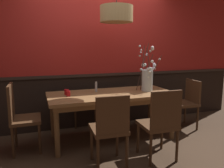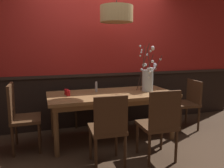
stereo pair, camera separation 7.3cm
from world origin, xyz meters
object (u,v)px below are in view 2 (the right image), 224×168
(chair_near_side_left, at_px, (108,127))
(chair_head_east_end, at_px, (188,101))
(dining_table, at_px, (112,98))
(chair_far_side_left, at_px, (83,97))
(candle_holder_nearer_center, at_px, (66,92))
(chair_near_side_right, at_px, (160,122))
(pendant_lamp, at_px, (117,14))
(chair_far_side_right, at_px, (113,95))
(condiment_bottle, at_px, (96,87))
(candle_holder_nearer_edge, at_px, (68,93))
(vase_with_blossoms, at_px, (148,79))
(chair_head_west_end, at_px, (20,114))

(chair_near_side_left, xyz_separation_m, chair_head_east_end, (1.77, 0.85, -0.02))
(dining_table, distance_m, chair_far_side_left, 0.92)
(candle_holder_nearer_center, bearing_deg, dining_table, -9.76)
(chair_far_side_left, height_order, chair_head_east_end, chair_far_side_left)
(chair_near_side_right, height_order, pendant_lamp, pendant_lamp)
(chair_far_side_right, bearing_deg, pendant_lamp, -105.21)
(dining_table, height_order, chair_near_side_left, chair_near_side_left)
(chair_far_side_right, relative_size, pendant_lamp, 0.91)
(chair_near_side_left, bearing_deg, chair_near_side_right, -3.24)
(chair_near_side_left, xyz_separation_m, chair_near_side_right, (0.66, -0.04, 0.00))
(condiment_bottle, bearing_deg, chair_near_side_left, -96.48)
(chair_near_side_right, height_order, candle_holder_nearer_center, chair_near_side_right)
(candle_holder_nearer_edge, bearing_deg, chair_far_side_right, 41.61)
(vase_with_blossoms, bearing_deg, chair_near_side_left, -138.70)
(dining_table, relative_size, chair_near_side_right, 2.10)
(chair_head_east_end, bearing_deg, vase_with_blossoms, -178.41)
(chair_far_side_right, height_order, chair_near_side_right, chair_near_side_right)
(chair_far_side_right, height_order, condiment_bottle, condiment_bottle)
(chair_far_side_right, bearing_deg, chair_near_side_left, -110.32)
(dining_table, relative_size, chair_near_side_left, 2.15)
(dining_table, relative_size, chair_head_west_end, 2.05)
(dining_table, xyz_separation_m, candle_holder_nearer_center, (-0.69, 0.12, 0.12))
(chair_near_side_left, distance_m, candle_holder_nearer_center, 1.06)
(chair_head_west_end, bearing_deg, chair_head_east_end, 0.16)
(dining_table, distance_m, chair_near_side_left, 0.91)
(chair_head_west_end, relative_size, candle_holder_nearer_center, 11.71)
(chair_near_side_left, distance_m, chair_far_side_right, 1.83)
(vase_with_blossoms, height_order, pendant_lamp, pendant_lamp)
(chair_far_side_left, height_order, condiment_bottle, chair_far_side_left)
(chair_near_side_left, relative_size, vase_with_blossoms, 1.17)
(chair_head_east_end, distance_m, candle_holder_nearer_center, 2.15)
(chair_far_side_right, xyz_separation_m, candle_holder_nearer_edge, (-0.99, -0.88, 0.28))
(chair_head_east_end, bearing_deg, candle_holder_nearer_edge, -179.64)
(candle_holder_nearer_edge, bearing_deg, chair_far_side_left, 66.12)
(chair_far_side_right, distance_m, chair_head_east_end, 1.43)
(chair_far_side_right, bearing_deg, dining_table, -109.55)
(chair_far_side_left, distance_m, chair_head_east_end, 1.94)
(chair_near_side_right, bearing_deg, chair_head_east_end, 38.74)
(dining_table, relative_size, condiment_bottle, 11.86)
(chair_head_east_end, relative_size, vase_with_blossoms, 1.11)
(dining_table, bearing_deg, chair_head_west_end, 179.92)
(dining_table, bearing_deg, candle_holder_nearer_center, 170.24)
(chair_near_side_right, height_order, vase_with_blossoms, vase_with_blossoms)
(chair_near_side_left, xyz_separation_m, pendant_lamp, (0.40, 0.86, 1.42))
(chair_near_side_right, bearing_deg, chair_head_west_end, 152.63)
(chair_far_side_left, xyz_separation_m, chair_near_side_right, (0.64, -1.74, 0.01))
(chair_near_side_right, distance_m, vase_with_blossoms, 1.00)
(chair_head_west_end, relative_size, vase_with_blossoms, 1.22)
(candle_holder_nearer_center, bearing_deg, chair_far_side_left, 62.07)
(chair_near_side_left, xyz_separation_m, condiment_bottle, (0.12, 1.02, 0.30))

